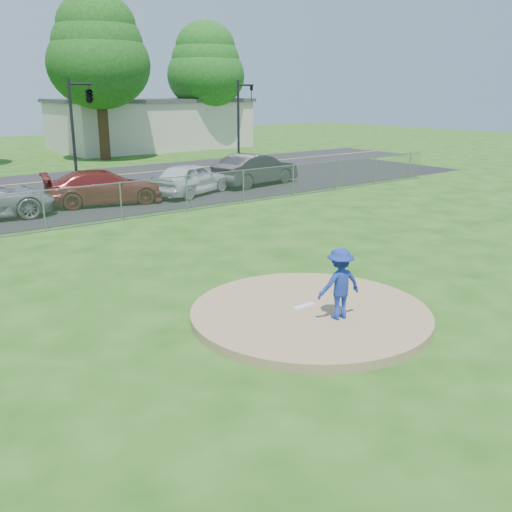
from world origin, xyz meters
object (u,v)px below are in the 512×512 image
(commercial_building, at_px, (151,123))
(parked_car_pearl, at_px, (191,179))
(pitcher, at_px, (340,284))
(parked_car_darkred, at_px, (104,187))
(tree_right, at_px, (98,51))
(traffic_signal_center, at_px, (87,97))
(traffic_signal_right, at_px, (241,116))
(tree_far_right, at_px, (206,65))
(parked_car_charcoal, at_px, (256,169))

(commercial_building, xyz_separation_m, parked_car_pearl, (-9.77, -22.69, -1.37))
(pitcher, bearing_deg, parked_car_darkred, -84.51)
(tree_right, bearing_deg, commercial_building, 40.60)
(parked_car_pearl, bearing_deg, traffic_signal_center, -3.19)
(commercial_building, distance_m, parked_car_darkred, 26.52)
(pitcher, relative_size, parked_car_darkred, 0.30)
(traffic_signal_center, xyz_separation_m, parked_car_pearl, (2.26, -6.69, -3.82))
(traffic_signal_right, bearing_deg, tree_far_right, 66.09)
(traffic_signal_right, distance_m, pitcher, 26.84)
(tree_right, xyz_separation_m, parked_car_charcoal, (1.63, -16.21, -6.80))
(traffic_signal_right, bearing_deg, tree_right, 117.64)
(commercial_building, bearing_deg, pitcher, -112.25)
(traffic_signal_right, relative_size, parked_car_pearl, 1.22)
(tree_right, bearing_deg, pitcher, -105.12)
(traffic_signal_right, distance_m, parked_car_darkred, 14.17)
(traffic_signal_center, bearing_deg, parked_car_charcoal, -43.01)
(tree_right, relative_size, parked_car_charcoal, 2.27)
(traffic_signal_center, bearing_deg, tree_far_right, 39.04)
(parked_car_darkred, height_order, parked_car_charcoal, parked_car_charcoal)
(traffic_signal_right, xyz_separation_m, pitcher, (-14.08, -22.72, -2.38))
(parked_car_charcoal, bearing_deg, traffic_signal_right, -39.12)
(tree_far_right, distance_m, traffic_signal_center, 20.78)
(tree_far_right, xyz_separation_m, parked_car_pearl, (-13.77, -19.69, -6.27))
(commercial_building, distance_m, parked_car_pearl, 24.74)
(pitcher, height_order, parked_car_pearl, pitcher)
(parked_car_charcoal, bearing_deg, parked_car_darkred, 82.11)
(traffic_signal_center, bearing_deg, parked_car_darkred, -108.35)
(traffic_signal_center, xyz_separation_m, parked_car_darkred, (-2.12, -6.39, -3.84))
(commercial_building, relative_size, pitcher, 10.51)
(traffic_signal_center, height_order, parked_car_charcoal, traffic_signal_center)
(traffic_signal_center, distance_m, parked_car_pearl, 8.03)
(tree_far_right, relative_size, traffic_signal_right, 1.92)
(parked_car_darkred, bearing_deg, parked_car_pearl, -80.04)
(commercial_building, xyz_separation_m, tree_far_right, (4.00, -3.00, 4.90))
(tree_far_right, relative_size, pitcher, 6.88)
(parked_car_pearl, bearing_deg, parked_car_darkred, 64.15)
(pitcher, bearing_deg, traffic_signal_center, -88.12)
(tree_far_right, bearing_deg, traffic_signal_center, -140.96)
(pitcher, bearing_deg, parked_car_pearl, -99.34)
(pitcher, distance_m, parked_car_charcoal, 19.55)
(parked_car_darkred, relative_size, parked_car_pearl, 1.15)
(pitcher, bearing_deg, commercial_building, -100.85)
(tree_far_right, height_order, traffic_signal_center, tree_far_right)
(traffic_signal_center, relative_size, parked_car_pearl, 1.22)
(tree_right, xyz_separation_m, traffic_signal_center, (-5.03, -10.00, -3.04))
(commercial_building, distance_m, tree_far_right, 7.00)
(tree_far_right, distance_m, pitcher, 41.31)
(parked_car_darkred, distance_m, parked_car_charcoal, 8.78)
(tree_right, relative_size, traffic_signal_center, 2.08)
(tree_right, xyz_separation_m, pitcher, (-8.84, -32.72, -6.67))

